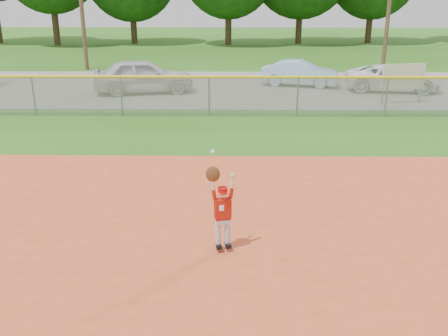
{
  "coord_description": "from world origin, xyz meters",
  "views": [
    {
      "loc": [
        0.85,
        -8.63,
        4.51
      ],
      "look_at": [
        0.7,
        0.97,
        1.1
      ],
      "focal_mm": 40.0,
      "sensor_mm": 36.0,
      "label": 1
    }
  ],
  "objects_px": {
    "car_blue": "(300,73)",
    "car_white_b": "(393,78)",
    "car_white_a": "(143,76)",
    "ballplayer": "(221,208)",
    "sponsor_sign": "(403,78)"
  },
  "relations": [
    {
      "from": "car_white_a",
      "to": "car_white_b",
      "type": "xyz_separation_m",
      "value": [
        11.74,
        0.62,
        -0.17
      ]
    },
    {
      "from": "car_blue",
      "to": "car_white_b",
      "type": "distance_m",
      "value": 4.41
    },
    {
      "from": "car_white_a",
      "to": "car_blue",
      "type": "xyz_separation_m",
      "value": [
        7.51,
        1.89,
        -0.16
      ]
    },
    {
      "from": "car_white_b",
      "to": "ballplayer",
      "type": "distance_m",
      "value": 17.54
    },
    {
      "from": "car_white_a",
      "to": "car_blue",
      "type": "relative_size",
      "value": 1.21
    },
    {
      "from": "car_blue",
      "to": "sponsor_sign",
      "type": "relative_size",
      "value": 2.01
    },
    {
      "from": "car_blue",
      "to": "ballplayer",
      "type": "distance_m",
      "value": 17.35
    },
    {
      "from": "car_white_a",
      "to": "ballplayer",
      "type": "relative_size",
      "value": 2.47
    },
    {
      "from": "car_blue",
      "to": "car_white_b",
      "type": "xyz_separation_m",
      "value": [
        4.22,
        -1.27,
        -0.02
      ]
    },
    {
      "from": "car_white_a",
      "to": "sponsor_sign",
      "type": "height_order",
      "value": "sponsor_sign"
    },
    {
      "from": "car_white_a",
      "to": "ballplayer",
      "type": "height_order",
      "value": "ballplayer"
    },
    {
      "from": "car_white_b",
      "to": "ballplayer",
      "type": "xyz_separation_m",
      "value": [
        -7.81,
        -15.7,
        0.25
      ]
    },
    {
      "from": "sponsor_sign",
      "to": "ballplayer",
      "type": "relative_size",
      "value": 1.01
    },
    {
      "from": "car_white_b",
      "to": "car_white_a",
      "type": "bearing_deg",
      "value": 100.38
    },
    {
      "from": "car_white_a",
      "to": "car_white_b",
      "type": "height_order",
      "value": "car_white_a"
    }
  ]
}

